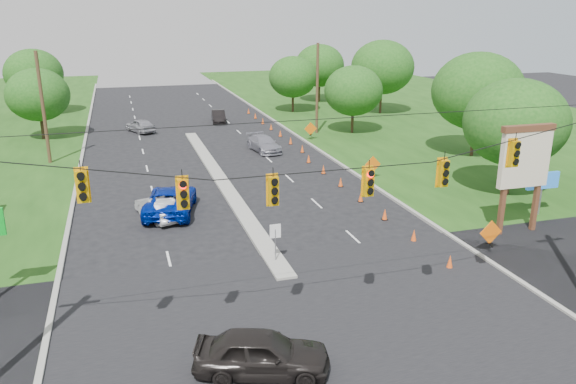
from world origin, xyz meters
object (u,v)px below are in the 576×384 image
object	(u,v)px
white_sedan	(158,208)
blue_pickup	(170,200)
pylon_sign	(527,162)
black_sedan	(262,353)

from	to	relation	value
white_sedan	blue_pickup	distance (m)	1.17
pylon_sign	black_sedan	xyz separation A→B (m)	(-17.14, -8.58, -3.21)
pylon_sign	blue_pickup	distance (m)	20.72
white_sedan	blue_pickup	size ratio (longest dim) A/B	0.69
pylon_sign	blue_pickup	world-z (taller)	pylon_sign
white_sedan	black_sedan	bearing A→B (deg)	78.06
pylon_sign	blue_pickup	bearing A→B (deg)	154.65
pylon_sign	black_sedan	world-z (taller)	pylon_sign
pylon_sign	white_sedan	size ratio (longest dim) A/B	1.49
black_sedan	white_sedan	xyz separation A→B (m)	(-2.17, 16.50, -0.11)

